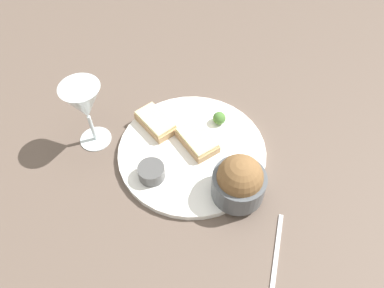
% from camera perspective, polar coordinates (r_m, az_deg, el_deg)
% --- Properties ---
extents(ground_plane, '(4.00, 4.00, 0.00)m').
position_cam_1_polar(ground_plane, '(0.81, 0.00, -1.45)').
color(ground_plane, brown).
extents(dinner_plate, '(0.32, 0.32, 0.01)m').
position_cam_1_polar(dinner_plate, '(0.81, 0.00, -1.16)').
color(dinner_plate, white).
rests_on(dinner_plate, ground_plane).
extents(salad_bowl, '(0.10, 0.10, 0.10)m').
position_cam_1_polar(salad_bowl, '(0.71, 7.21, -5.61)').
color(salad_bowl, '#4C5156').
rests_on(salad_bowl, dinner_plate).
extents(sauce_ramekin, '(0.05, 0.05, 0.03)m').
position_cam_1_polar(sauce_ramekin, '(0.75, -6.21, -4.20)').
color(sauce_ramekin, '#4C4C4C').
rests_on(sauce_ramekin, dinner_plate).
extents(cheese_toast_near, '(0.10, 0.08, 0.03)m').
position_cam_1_polar(cheese_toast_near, '(0.80, 0.78, 0.59)').
color(cheese_toast_near, tan).
rests_on(cheese_toast_near, dinner_plate).
extents(cheese_toast_far, '(0.11, 0.08, 0.03)m').
position_cam_1_polar(cheese_toast_far, '(0.83, -5.56, 3.34)').
color(cheese_toast_far, tan).
rests_on(cheese_toast_far, dinner_plate).
extents(wine_glass, '(0.08, 0.08, 0.16)m').
position_cam_1_polar(wine_glass, '(0.78, -16.07, 5.81)').
color(wine_glass, silver).
rests_on(wine_glass, ground_plane).
extents(garnish, '(0.03, 0.03, 0.03)m').
position_cam_1_polar(garnish, '(0.84, 4.17, 3.96)').
color(garnish, '#477533').
rests_on(garnish, dinner_plate).
extents(fork, '(0.16, 0.11, 0.01)m').
position_cam_1_polar(fork, '(0.71, 12.64, -16.89)').
color(fork, silver).
rests_on(fork, ground_plane).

